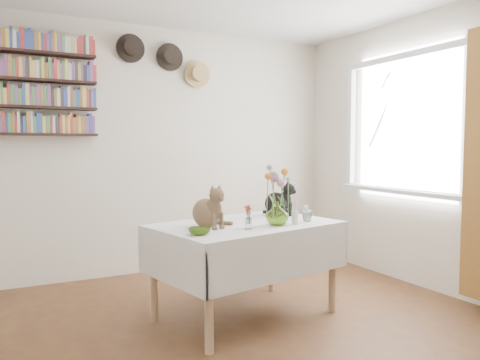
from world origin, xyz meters
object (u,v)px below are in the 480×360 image
tabby_cat (206,205)px  flower_vase (277,213)px  black_cat (276,198)px  bookshelf_unit (38,84)px  dining_table (246,246)px

tabby_cat → flower_vase: bearing=-35.6°
tabby_cat → black_cat: bearing=2.9°
black_cat → bookshelf_unit: (-1.73, 1.24, 0.98)m
flower_vase → dining_table: bearing=131.9°
flower_vase → bookshelf_unit: bookshelf_unit is taller
black_cat → flower_vase: bearing=-169.5°
black_cat → tabby_cat: bearing=151.2°
dining_table → bookshelf_unit: bookshelf_unit is taller
tabby_cat → bookshelf_unit: bookshelf_unit is taller
dining_table → black_cat: bearing=30.9°
bookshelf_unit → dining_table: bearing=-49.1°
bookshelf_unit → flower_vase: bearing=-49.0°
dining_table → bookshelf_unit: size_ratio=1.48×
tabby_cat → flower_vase: size_ratio=1.81×
dining_table → black_cat: (0.43, 0.26, 0.32)m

